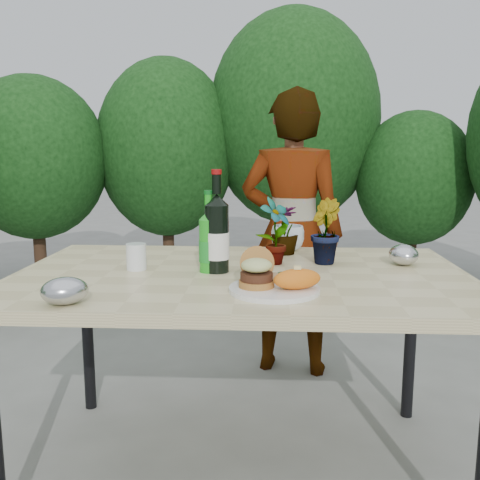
# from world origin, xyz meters

# --- Properties ---
(ground) EXTENTS (80.00, 80.00, 0.00)m
(ground) POSITION_xyz_m (0.00, 0.00, 0.00)
(ground) COLOR slate
(ground) RESTS_ON ground
(patio_table) EXTENTS (1.60, 1.00, 0.75)m
(patio_table) POSITION_xyz_m (0.00, 0.00, 0.69)
(patio_table) COLOR #D0C08A
(patio_table) RESTS_ON ground
(shrub_hedge) EXTENTS (7.01, 5.11, 2.38)m
(shrub_hedge) POSITION_xyz_m (0.20, 1.61, 1.19)
(shrub_hedge) COLOR #382316
(shrub_hedge) RESTS_ON ground
(dinner_plate) EXTENTS (0.28, 0.28, 0.01)m
(dinner_plate) POSITION_xyz_m (0.12, -0.25, 0.76)
(dinner_plate) COLOR white
(dinner_plate) RESTS_ON patio_table
(burger_stack) EXTENTS (0.11, 0.16, 0.11)m
(burger_stack) POSITION_xyz_m (0.06, -0.24, 0.81)
(burger_stack) COLOR #B7722D
(burger_stack) RESTS_ON dinner_plate
(sweet_potato) EXTENTS (0.17, 0.12, 0.06)m
(sweet_potato) POSITION_xyz_m (0.18, -0.27, 0.80)
(sweet_potato) COLOR orange
(sweet_potato) RESTS_ON dinner_plate
(grilled_veg) EXTENTS (0.08, 0.05, 0.03)m
(grilled_veg) POSITION_xyz_m (0.13, -0.16, 0.78)
(grilled_veg) COLOR olive
(grilled_veg) RESTS_ON dinner_plate
(wine_bottle) EXTENTS (0.09, 0.09, 0.36)m
(wine_bottle) POSITION_xyz_m (-0.09, 0.00, 0.88)
(wine_bottle) COLOR black
(wine_bottle) RESTS_ON patio_table
(sparkling_water) EXTENTS (0.07, 0.07, 0.29)m
(sparkling_water) POSITION_xyz_m (-0.12, 0.00, 0.86)
(sparkling_water) COLOR #1D9C1C
(sparkling_water) RESTS_ON patio_table
(plastic_cup) EXTENTS (0.07, 0.07, 0.09)m
(plastic_cup) POSITION_xyz_m (-0.38, 0.02, 0.80)
(plastic_cup) COLOR silver
(plastic_cup) RESTS_ON patio_table
(seedling_left) EXTENTS (0.16, 0.16, 0.25)m
(seedling_left) POSITION_xyz_m (0.12, 0.14, 0.88)
(seedling_left) COLOR #25541D
(seedling_left) RESTS_ON patio_table
(seedling_mid) EXTENTS (0.14, 0.16, 0.25)m
(seedling_mid) POSITION_xyz_m (0.31, 0.18, 0.87)
(seedling_mid) COLOR #1F5A1F
(seedling_mid) RESTS_ON patio_table
(seedling_right) EXTENTS (0.16, 0.16, 0.20)m
(seedling_right) POSITION_xyz_m (0.16, 0.34, 0.85)
(seedling_right) COLOR #29541D
(seedling_right) RESTS_ON patio_table
(blue_bowl) EXTENTS (0.16, 0.16, 0.11)m
(blue_bowl) POSITION_xyz_m (0.18, 0.40, 0.81)
(blue_bowl) COLOR silver
(blue_bowl) RESTS_ON patio_table
(foil_packet_left) EXTENTS (0.17, 0.15, 0.08)m
(foil_packet_left) POSITION_xyz_m (-0.48, -0.42, 0.79)
(foil_packet_left) COLOR #AEB0B5
(foil_packet_left) RESTS_ON patio_table
(foil_packet_right) EXTENTS (0.11, 0.13, 0.08)m
(foil_packet_right) POSITION_xyz_m (0.60, 0.16, 0.79)
(foil_packet_right) COLOR silver
(foil_packet_right) RESTS_ON patio_table
(person) EXTENTS (0.59, 0.44, 1.48)m
(person) POSITION_xyz_m (0.22, 0.92, 0.74)
(person) COLOR #A16450
(person) RESTS_ON ground
(terracotta_pot) EXTENTS (0.17, 0.17, 0.14)m
(terracotta_pot) POSITION_xyz_m (-1.80, 1.82, 0.07)
(terracotta_pot) COLOR #C35332
(terracotta_pot) RESTS_ON ground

